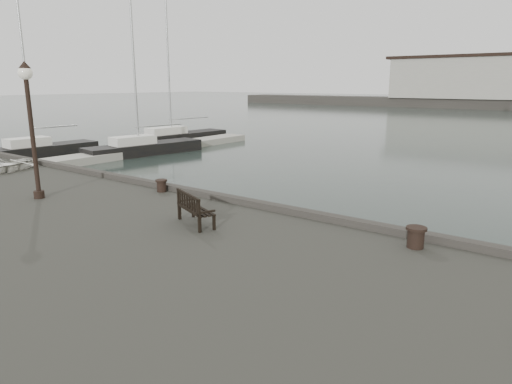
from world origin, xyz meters
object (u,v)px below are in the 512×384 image
Objects in this scene: bollard_right at (416,237)px; yacht_c at (145,151)px; bollard_left at (162,186)px; lamp_post at (30,112)px; dinghy at (6,165)px; yacht_b at (176,140)px; yacht_a at (40,153)px; bench at (195,215)px.

yacht_c reaches higher than bollard_right.
bollard_left is at bearing -29.24° from yacht_c.
yacht_c is at bearing 130.88° from lamp_post.
dinghy is 0.18× the size of yacht_b.
yacht_b is (-10.35, 19.11, -1.56)m from dinghy.
yacht_a is at bearing 166.51° from bollard_right.
yacht_c is (-18.32, 13.52, -1.57)m from bench.
lamp_post is 19.53m from yacht_c.
yacht_c is (-12.52, 14.46, -3.94)m from lamp_post.
dinghy is 0.22× the size of yacht_a.
bollard_right is 29.21m from yacht_a.
bollard_left is 25.50m from yacht_b.
yacht_b reaches higher than bollard_right.
dinghy is (-5.43, 1.57, -2.38)m from lamp_post.
bench is 0.36× the size of lamp_post.
yacht_b is (-26.56, 18.09, -1.54)m from bollard_right.
bench is at bearing -29.45° from bollard_left.
bench reaches higher than bollard_right.
bollard_right is at bearing -13.31° from dinghy.
yacht_a is at bearing 161.90° from bollard_left.
yacht_c is at bearing 101.90° from dinghy.
yacht_b is 1.11× the size of yacht_c.
dinghy reaches higher than bollard_right.
dinghy is 14.54m from yacht_a.
yacht_a is 11.43m from yacht_b.
bollard_right is (8.38, -0.27, 0.03)m from bollard_left.
yacht_b reaches higher than lamp_post.
bollard_left is 0.03× the size of yacht_b.
bollard_left is 4.45m from lamp_post.
lamp_post is 6.13m from dinghy.
bollard_left is 0.04× the size of yacht_a.
yacht_c is at bearing 152.99° from bollard_right.
bollard_right is 0.04× the size of yacht_a.
dinghy is at bearing 163.89° from lamp_post.
lamp_post is 1.69× the size of dinghy.
yacht_a is 7.17m from yacht_c.
yacht_a is (-12.15, 7.82, -1.57)m from dinghy.
yacht_b reaches higher than bench.
yacht_c is at bearing 165.71° from bench.
bollard_left is at bearing -7.54° from dinghy.
bollard_right is 26.19m from yacht_c.
yacht_a is (-17.59, 9.39, -3.95)m from lamp_post.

